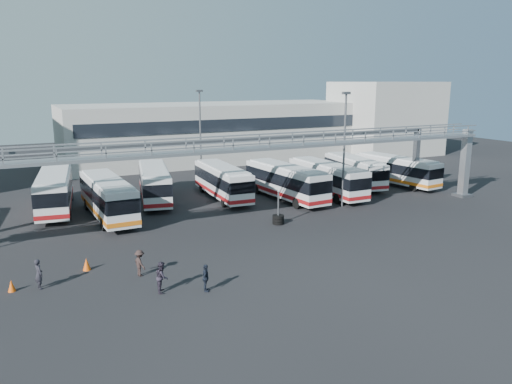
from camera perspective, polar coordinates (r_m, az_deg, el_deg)
name	(u,v)px	position (r m, az deg, el deg)	size (l,w,h in m)	color
ground	(259,248)	(34.20, 0.30, -6.40)	(140.00, 140.00, 0.00)	black
gantry	(224,156)	(38.10, -3.67, 4.07)	(51.40, 5.15, 7.10)	#909398
warehouse	(215,132)	(72.32, -4.75, 6.88)	(42.00, 14.00, 8.00)	#9E9E99
building_right	(385,118)	(80.61, 14.53, 8.18)	(14.00, 12.00, 11.00)	#B2B2AD
light_pole_mid	(344,143)	(44.96, 10.06, 5.49)	(0.70, 0.35, 10.21)	#4C4F54
light_pole_back	(200,132)	(54.43, -6.38, 6.81)	(0.70, 0.35, 10.21)	#4C4F54
bus_2	(55,190)	(46.68, -22.01, 0.24)	(4.12, 11.49, 3.42)	silver
bus_3	(108,196)	(42.82, -16.60, -0.46)	(2.90, 11.11, 3.35)	silver
bus_4	(154,182)	(47.86, -11.55, 1.10)	(4.63, 11.04, 3.27)	silver
bus_5	(222,180)	(48.12, -3.85, 1.33)	(2.97, 10.59, 3.18)	silver
bus_6	(286,181)	(47.58, 3.42, 1.30)	(3.30, 11.10, 3.33)	silver
bus_7	(327,178)	(49.74, 8.09, 1.64)	(2.48, 10.70, 3.25)	silver
bus_8	(354,170)	(54.99, 11.18, 2.48)	(3.90, 10.41, 3.09)	silver
bus_9	(396,169)	(56.34, 15.75, 2.50)	(3.64, 10.49, 3.12)	silver
pedestrian_a	(39,274)	(29.96, -23.58, -8.58)	(0.62, 0.40, 1.69)	black
pedestrian_b	(162,277)	(27.60, -10.70, -9.51)	(0.82, 0.64, 1.70)	#241F2B
pedestrian_c	(140,263)	(30.02, -13.13, -7.91)	(1.01, 0.58, 1.57)	black
pedestrian_d	(206,278)	(27.35, -5.77, -9.76)	(0.89, 0.37, 1.52)	black
cone_left	(12,286)	(30.38, -26.16, -9.59)	(0.41, 0.41, 0.65)	#E1510C
cone_right	(87,264)	(31.91, -18.80, -7.80)	(0.47, 0.47, 0.75)	#E1510C
tire_stack	(278,219)	(39.66, 2.55, -3.05)	(0.92, 0.92, 2.64)	black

